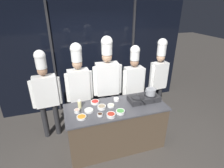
{
  "coord_description": "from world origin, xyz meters",
  "views": [
    {
      "loc": [
        -0.89,
        -2.58,
        2.63
      ],
      "look_at": [
        0.0,
        0.25,
        1.25
      ],
      "focal_mm": 28.0,
      "sensor_mm": 36.0,
      "label": 1
    }
  ],
  "objects_px": {
    "prep_bowl_chili_flakes": "(111,115)",
    "prep_bowl_garlic": "(116,99)",
    "prep_bowl_bean_sprouts": "(89,110)",
    "chef_apprentice": "(159,73)",
    "prep_bowl_soy_glaze": "(100,115)",
    "chef_line": "(107,78)",
    "frying_pan": "(138,96)",
    "prep_bowl_bell_pepper": "(95,102)",
    "prep_bowl_noodles": "(111,105)",
    "chef_pastry": "(133,80)",
    "prep_bowl_carrots": "(82,117)",
    "prep_bowl_scallions": "(120,112)",
    "prep_bowl_shrimp": "(77,111)",
    "portable_stove": "(144,98)",
    "chef_sous": "(79,84)",
    "stock_pot": "(151,92)",
    "prep_bowl_mushrooms": "(102,107)",
    "squeeze_bottle_oil": "(80,103)",
    "chef_head": "(46,91)"
  },
  "relations": [
    {
      "from": "prep_bowl_noodles",
      "to": "chef_line",
      "type": "distance_m",
      "value": 0.69
    },
    {
      "from": "prep_bowl_soy_glaze",
      "to": "prep_bowl_noodles",
      "type": "relative_size",
      "value": 0.75
    },
    {
      "from": "prep_bowl_carrots",
      "to": "prep_bowl_mushrooms",
      "type": "bearing_deg",
      "value": 25.37
    },
    {
      "from": "prep_bowl_bean_sprouts",
      "to": "chef_apprentice",
      "type": "distance_m",
      "value": 1.93
    },
    {
      "from": "prep_bowl_soy_glaze",
      "to": "chef_pastry",
      "type": "bearing_deg",
      "value": 40.93
    },
    {
      "from": "chef_sous",
      "to": "chef_apprentice",
      "type": "xyz_separation_m",
      "value": [
        1.85,
        0.04,
        0.0
      ]
    },
    {
      "from": "chef_apprentice",
      "to": "prep_bowl_noodles",
      "type": "bearing_deg",
      "value": 20.09
    },
    {
      "from": "prep_bowl_noodles",
      "to": "chef_sous",
      "type": "xyz_separation_m",
      "value": [
        -0.48,
        0.62,
        0.24
      ]
    },
    {
      "from": "prep_bowl_bell_pepper",
      "to": "prep_bowl_scallions",
      "type": "height_order",
      "value": "prep_bowl_scallions"
    },
    {
      "from": "chef_sous",
      "to": "chef_pastry",
      "type": "distance_m",
      "value": 1.2
    },
    {
      "from": "prep_bowl_garlic",
      "to": "chef_apprentice",
      "type": "bearing_deg",
      "value": 21.93
    },
    {
      "from": "squeeze_bottle_oil",
      "to": "prep_bowl_garlic",
      "type": "height_order",
      "value": "squeeze_bottle_oil"
    },
    {
      "from": "prep_bowl_soy_glaze",
      "to": "chef_line",
      "type": "height_order",
      "value": "chef_line"
    },
    {
      "from": "portable_stove",
      "to": "stock_pot",
      "type": "relative_size",
      "value": 2.7
    },
    {
      "from": "portable_stove",
      "to": "squeeze_bottle_oil",
      "type": "bearing_deg",
      "value": 174.27
    },
    {
      "from": "stock_pot",
      "to": "frying_pan",
      "type": "bearing_deg",
      "value": -179.04
    },
    {
      "from": "stock_pot",
      "to": "chef_apprentice",
      "type": "bearing_deg",
      "value": 49.16
    },
    {
      "from": "chef_line",
      "to": "chef_apprentice",
      "type": "height_order",
      "value": "chef_line"
    },
    {
      "from": "prep_bowl_soy_glaze",
      "to": "prep_bowl_shrimp",
      "type": "distance_m",
      "value": 0.42
    },
    {
      "from": "prep_bowl_bell_pepper",
      "to": "prep_bowl_chili_flakes",
      "type": "relative_size",
      "value": 1.05
    },
    {
      "from": "portable_stove",
      "to": "prep_bowl_scallions",
      "type": "xyz_separation_m",
      "value": [
        -0.58,
        -0.26,
        -0.03
      ]
    },
    {
      "from": "frying_pan",
      "to": "prep_bowl_bell_pepper",
      "type": "bearing_deg",
      "value": 165.86
    },
    {
      "from": "portable_stove",
      "to": "prep_bowl_shrimp",
      "type": "xyz_separation_m",
      "value": [
        -1.29,
        -0.02,
        -0.02
      ]
    },
    {
      "from": "prep_bowl_garlic",
      "to": "chef_sous",
      "type": "xyz_separation_m",
      "value": [
        -0.65,
        0.44,
        0.23
      ]
    },
    {
      "from": "portable_stove",
      "to": "prep_bowl_shrimp",
      "type": "relative_size",
      "value": 6.04
    },
    {
      "from": "prep_bowl_bean_sprouts",
      "to": "chef_apprentice",
      "type": "height_order",
      "value": "chef_apprentice"
    },
    {
      "from": "chef_apprentice",
      "to": "portable_stove",
      "type": "bearing_deg",
      "value": 37.32
    },
    {
      "from": "prep_bowl_bell_pepper",
      "to": "chef_apprentice",
      "type": "distance_m",
      "value": 1.7
    },
    {
      "from": "prep_bowl_carrots",
      "to": "chef_line",
      "type": "height_order",
      "value": "chef_line"
    },
    {
      "from": "prep_bowl_garlic",
      "to": "chef_line",
      "type": "height_order",
      "value": "chef_line"
    },
    {
      "from": "prep_bowl_chili_flakes",
      "to": "prep_bowl_shrimp",
      "type": "height_order",
      "value": "same"
    },
    {
      "from": "prep_bowl_bell_pepper",
      "to": "prep_bowl_garlic",
      "type": "bearing_deg",
      "value": -3.73
    },
    {
      "from": "prep_bowl_scallions",
      "to": "prep_bowl_shrimp",
      "type": "relative_size",
      "value": 1.59
    },
    {
      "from": "prep_bowl_garlic",
      "to": "chef_sous",
      "type": "bearing_deg",
      "value": 145.69
    },
    {
      "from": "prep_bowl_soy_glaze",
      "to": "prep_bowl_shrimp",
      "type": "relative_size",
      "value": 0.98
    },
    {
      "from": "prep_bowl_mushrooms",
      "to": "chef_head",
      "type": "height_order",
      "value": "chef_head"
    },
    {
      "from": "prep_bowl_noodles",
      "to": "chef_apprentice",
      "type": "distance_m",
      "value": 1.54
    },
    {
      "from": "prep_bowl_bean_sprouts",
      "to": "portable_stove",
      "type": "bearing_deg",
      "value": 2.31
    },
    {
      "from": "prep_bowl_scallions",
      "to": "prep_bowl_bean_sprouts",
      "type": "bearing_deg",
      "value": 157.01
    },
    {
      "from": "stock_pot",
      "to": "prep_bowl_scallions",
      "type": "relative_size",
      "value": 1.41
    },
    {
      "from": "prep_bowl_chili_flakes",
      "to": "prep_bowl_garlic",
      "type": "bearing_deg",
      "value": 61.85
    },
    {
      "from": "prep_bowl_soy_glaze",
      "to": "prep_bowl_carrots",
      "type": "distance_m",
      "value": 0.31
    },
    {
      "from": "chef_pastry",
      "to": "stock_pot",
      "type": "bearing_deg",
      "value": 98.4
    },
    {
      "from": "prep_bowl_carrots",
      "to": "prep_bowl_shrimp",
      "type": "xyz_separation_m",
      "value": [
        -0.05,
        0.19,
        0.01
      ]
    },
    {
      "from": "prep_bowl_bell_pepper",
      "to": "prep_bowl_mushrooms",
      "type": "height_order",
      "value": "prep_bowl_mushrooms"
    },
    {
      "from": "frying_pan",
      "to": "prep_bowl_mushrooms",
      "type": "bearing_deg",
      "value": -178.87
    },
    {
      "from": "frying_pan",
      "to": "chef_line",
      "type": "xyz_separation_m",
      "value": [
        -0.42,
        0.62,
        0.16
      ]
    },
    {
      "from": "prep_bowl_carrots",
      "to": "prep_bowl_garlic",
      "type": "distance_m",
      "value": 0.82
    },
    {
      "from": "prep_bowl_noodles",
      "to": "chef_pastry",
      "type": "height_order",
      "value": "chef_pastry"
    },
    {
      "from": "frying_pan",
      "to": "chef_apprentice",
      "type": "relative_size",
      "value": 0.23
    }
  ]
}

